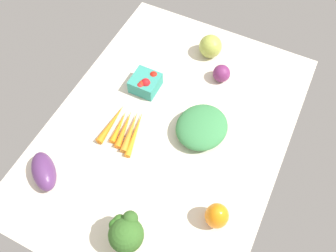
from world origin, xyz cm
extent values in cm
cube|color=beige|center=(0.00, 0.00, 1.00)|extent=(104.00, 76.00, 2.00)
ellipsoid|color=#3A8348|center=(3.78, -10.40, 5.36)|extent=(21.53, 20.27, 6.72)
cone|color=orange|center=(-6.69, 8.80, 3.06)|extent=(17.71, 5.75, 2.12)
cone|color=orange|center=(-6.72, 10.49, 3.23)|extent=(15.98, 5.64, 2.46)
cone|color=orange|center=(-6.77, 12.83, 3.15)|extent=(14.71, 4.99, 2.30)
cone|color=orange|center=(-6.80, 14.85, 3.06)|extent=(12.73, 3.98, 2.13)
cone|color=orange|center=(-6.86, 17.67, 3.28)|extent=(16.20, 2.67, 2.55)
cylinder|color=#A6CD87|center=(-37.96, -6.44, 4.14)|extent=(3.19, 3.19, 4.28)
sphere|color=#336224|center=(-37.96, -6.44, 9.84)|extent=(9.50, 9.50, 9.50)
sphere|color=#325C22|center=(-34.21, -5.79, 12.12)|extent=(4.23, 4.23, 4.23)
sphere|color=#2E671F|center=(-37.15, -2.72, 10.62)|extent=(3.35, 3.35, 3.35)
sphere|color=#336422|center=(-35.78, -3.32, 10.49)|extent=(3.87, 3.87, 3.87)
cube|color=teal|center=(12.07, 14.90, 4.69)|extent=(9.37, 9.37, 5.38)
sphere|color=red|center=(8.84, 14.98, 6.80)|extent=(2.49, 2.49, 2.49)
sphere|color=red|center=(9.79, 14.55, 7.07)|extent=(2.68, 2.68, 2.68)
sphere|color=red|center=(15.06, 13.10, 6.66)|extent=(2.94, 2.94, 2.94)
sphere|color=red|center=(10.49, 13.78, 7.16)|extent=(3.37, 3.37, 3.37)
ellipsoid|color=orange|center=(-21.71, -25.85, 6.67)|extent=(7.07, 7.07, 9.35)
sphere|color=#6F265B|center=(27.75, -7.82, 5.17)|extent=(6.34, 6.34, 6.34)
sphere|color=#9DAA43|center=(37.16, 0.54, 6.30)|extent=(8.60, 8.60, 8.60)
ellipsoid|color=#552D61|center=(-31.74, 26.30, 5.46)|extent=(13.96, 14.60, 6.91)
camera|label=1|loc=(-53.61, -26.38, 103.02)|focal=37.39mm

